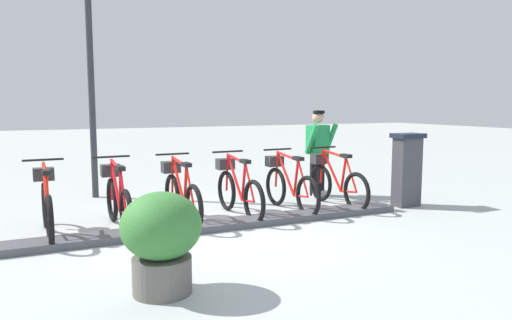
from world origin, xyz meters
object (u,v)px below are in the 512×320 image
payment_kiosk (407,168)px  planter_bush (161,237)px  bike_docked_4 (118,199)px  lamp_post (90,51)px  bike_docked_0 (335,181)px  bike_docked_1 (289,185)px  bike_docked_3 (181,194)px  bike_docked_2 (237,189)px  bike_docked_5 (47,205)px  worker_near_rack (318,150)px

payment_kiosk → planter_bush: size_ratio=1.32×
planter_bush → payment_kiosk: bearing=-67.1°
bike_docked_4 → lamp_post: bearing=0.6°
bike_docked_0 → bike_docked_1: (0.00, 0.93, 0.00)m
bike_docked_3 → lamp_post: (2.57, 0.96, 2.33)m
bike_docked_2 → bike_docked_5: size_ratio=1.00×
bike_docked_5 → worker_near_rack: bearing=-79.6°
bike_docked_0 → bike_docked_1: same height
bike_docked_2 → bike_docked_4: same height
bike_docked_4 → bike_docked_5: bearing=90.0°
bike_docked_2 → lamp_post: 3.95m
payment_kiosk → bike_docked_2: bearing=79.1°
bike_docked_2 → planter_bush: 3.21m
bike_docked_5 → planter_bush: bearing=-160.4°
planter_bush → bike_docked_4: bearing=-0.0°
bike_docked_4 → bike_docked_5: 0.93m
bike_docked_3 → bike_docked_4: (0.00, 0.93, 0.00)m
payment_kiosk → bike_docked_0: 1.26m
bike_docked_2 → bike_docked_4: size_ratio=1.00×
bike_docked_1 → bike_docked_3: bearing=90.0°
bike_docked_5 → lamp_post: bearing=-19.4°
bike_docked_0 → bike_docked_1: size_ratio=1.00×
payment_kiosk → bike_docked_3: bearing=81.6°
bike_docked_3 → bike_docked_2: bearing=-90.0°
bike_docked_1 → planter_bush: 3.83m
bike_docked_2 → worker_near_rack: (0.89, -2.06, 0.48)m
bike_docked_3 → bike_docked_5: same height
lamp_post → bike_docked_0: bearing=-124.4°
bike_docked_5 → worker_near_rack: size_ratio=1.04×
bike_docked_3 → bike_docked_4: bearing=90.0°
bike_docked_2 → bike_docked_4: bearing=90.0°
payment_kiosk → bike_docked_4: payment_kiosk is taller
planter_bush → bike_docked_5: bearing=19.6°
bike_docked_3 → planter_bush: bike_docked_3 is taller
payment_kiosk → bike_docked_3: size_ratio=0.74×
bike_docked_4 → worker_near_rack: size_ratio=1.04×
planter_bush → bike_docked_2: bearing=-35.5°
bike_docked_0 → bike_docked_3: 2.80m
bike_docked_3 → bike_docked_5: 1.86m
bike_docked_1 → planter_bush: size_ratio=1.77×
bike_docked_2 → bike_docked_3: (0.00, 0.93, 0.00)m
bike_docked_2 → bike_docked_1: bearing=-90.0°
bike_docked_5 → worker_near_rack: worker_near_rack is taller
bike_docked_1 → planter_bush: bike_docked_1 is taller
bike_docked_1 → payment_kiosk: bearing=-105.7°
bike_docked_5 → bike_docked_0: bearing=-90.0°
payment_kiosk → bike_docked_2: 3.03m
payment_kiosk → bike_docked_5: payment_kiosk is taller
bike_docked_4 → lamp_post: size_ratio=0.40×
bike_docked_3 → bike_docked_5: size_ratio=1.00×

